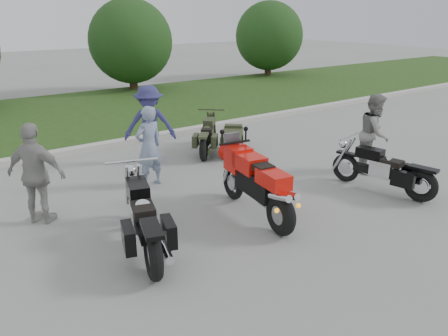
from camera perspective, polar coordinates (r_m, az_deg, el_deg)
ground at (r=7.26m, az=5.26°, el=-8.13°), size 80.00×80.00×0.00m
curb at (r=12.07m, az=-13.79°, el=3.20°), size 60.00×0.30×0.15m
grass_strip at (r=15.89m, az=-19.68°, el=6.49°), size 60.00×8.00×0.14m
tree_mid_right at (r=20.11m, az=-12.10°, el=15.86°), size 3.60×3.60×4.00m
tree_far_right at (r=24.52m, az=5.90°, el=16.78°), size 3.60×3.60×4.00m
sportbike_red at (r=7.49m, az=4.28°, el=-1.83°), size 0.63×2.29×1.09m
cruiser_left at (r=6.56m, az=-10.42°, el=-6.86°), size 0.88×2.39×0.94m
cruiser_right at (r=9.14m, az=20.43°, el=-0.46°), size 0.63×2.15×0.83m
cruiser_sidecar at (r=11.01m, az=-0.30°, el=3.83°), size 1.73×1.89×0.80m
person_stripe at (r=8.92m, az=-9.78°, el=2.77°), size 0.66×0.48×1.66m
person_grey at (r=10.21m, az=19.05°, el=4.33°), size 1.04×0.95×1.73m
person_denim at (r=10.29m, az=-9.67°, el=5.55°), size 1.37×1.19×1.84m
person_back at (r=7.82m, az=-23.31°, el=-0.74°), size 1.00×1.03×1.73m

